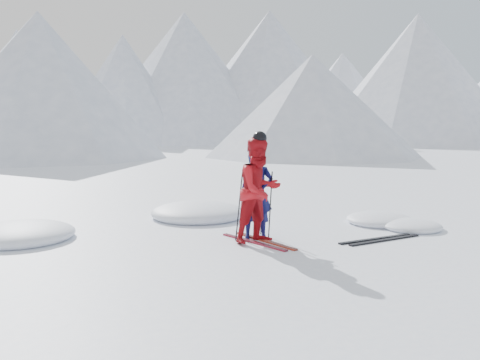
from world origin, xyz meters
name	(u,v)px	position (x,y,z in m)	size (l,w,h in m)	color
ground	(321,234)	(0.00, 0.00, 0.00)	(160.00, 160.00, 0.00)	white
mountain_range	(156,69)	(5.71, 35.31, 6.72)	(106.15, 62.94, 15.53)	#B2BCD1
skier_blue	(256,194)	(-1.32, 0.24, 0.86)	(0.63, 0.41, 1.72)	#0B0D46
skier_red	(260,190)	(-1.42, -0.11, 0.97)	(0.94, 0.73, 1.94)	#AA0D15
pole_blue_left	(239,208)	(-1.62, 0.39, 0.57)	(0.02, 0.02, 1.14)	black
pole_blue_right	(262,206)	(-1.07, 0.49, 0.57)	(0.02, 0.02, 1.14)	black
pole_red_left	(239,207)	(-1.72, 0.14, 0.65)	(0.02, 0.02, 1.29)	black
pole_red_right	(270,205)	(-1.12, 0.04, 0.65)	(0.02, 0.02, 1.29)	black
ski_worn_left	(253,242)	(-1.54, -0.11, 0.01)	(0.09, 1.70, 0.03)	black
ski_worn_right	(265,241)	(-1.30, -0.11, 0.01)	(0.09, 1.70, 0.03)	black
ski_loose_a	(375,239)	(0.68, -0.81, 0.01)	(0.09, 1.70, 0.03)	black
ski_loose_b	(385,240)	(0.78, -0.96, 0.01)	(0.09, 1.70, 0.03)	black
snow_lumps	(186,225)	(-2.21, 1.90, 0.00)	(9.09, 4.72, 0.48)	white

